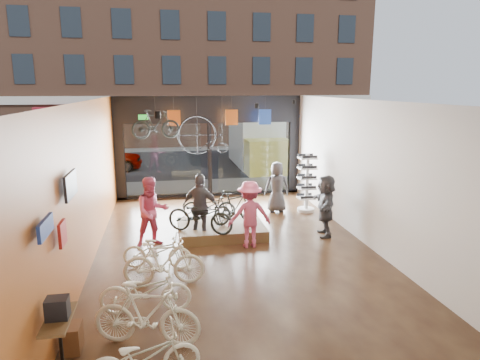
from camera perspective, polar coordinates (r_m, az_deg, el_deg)
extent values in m
cube|color=black|center=(11.02, -0.49, -9.74)|extent=(7.00, 12.00, 0.04)
cube|color=black|center=(10.22, -0.53, 10.63)|extent=(7.00, 12.00, 0.04)
cube|color=#B35622|center=(10.47, -19.86, -0.68)|extent=(0.04, 12.00, 3.80)
cube|color=beige|center=(11.57, 16.94, 0.71)|extent=(0.04, 12.00, 3.80)
cube|color=beige|center=(4.93, 11.86, -14.69)|extent=(7.00, 0.04, 3.80)
cube|color=#198C26|center=(16.00, -12.77, 8.17)|extent=(0.35, 0.06, 0.18)
cube|color=black|center=(25.47, -6.24, 2.90)|extent=(30.00, 18.00, 0.02)
cube|color=slate|center=(17.83, -4.43, -0.90)|extent=(30.00, 2.40, 0.12)
cube|color=slate|center=(29.40, -6.81, 4.28)|extent=(30.00, 2.00, 0.12)
cube|color=brown|center=(31.75, -7.44, 17.40)|extent=(26.00, 5.00, 14.00)
imported|color=gray|center=(22.55, -18.04, 2.92)|extent=(3.99, 1.61, 1.36)
imported|color=silver|center=(6.60, -12.71, -22.08)|extent=(1.66, 0.77, 0.84)
imported|color=silver|center=(7.36, -12.33, -17.13)|extent=(1.85, 1.00, 1.07)
imported|color=silver|center=(8.33, -12.48, -14.20)|extent=(1.70, 0.66, 0.88)
imported|color=silver|center=(9.30, -10.12, -10.70)|extent=(1.73, 0.58, 1.02)
imported|color=silver|center=(10.14, -10.99, -9.31)|extent=(1.70, 0.94, 0.85)
cube|color=brown|center=(12.29, -2.54, -6.55)|extent=(2.40, 1.80, 0.30)
imported|color=black|center=(11.44, -5.33, -4.70)|extent=(1.93, 1.43, 0.97)
imported|color=black|center=(12.21, -0.64, -3.68)|extent=(1.54, 1.07, 0.91)
imported|color=black|center=(12.63, -4.14, -3.40)|extent=(1.62, 0.83, 0.81)
imported|color=#CC4C72|center=(11.45, -11.63, -4.16)|extent=(1.06, 0.93, 1.84)
imported|color=#3F3F44|center=(11.67, -5.25, -3.66)|extent=(1.16, 0.91, 1.84)
imported|color=#CC4C72|center=(11.13, 1.29, -4.60)|extent=(1.16, 0.70, 1.76)
imported|color=#3F3F44|center=(14.32, 4.94, -0.94)|extent=(0.87, 0.60, 1.70)
imported|color=#3F3F44|center=(12.21, 11.34, -3.37)|extent=(0.85, 1.69, 1.74)
imported|color=black|center=(14.32, -11.18, 7.29)|extent=(1.64, 0.73, 0.95)
cube|color=#CC5919|center=(15.31, -8.80, 8.16)|extent=(0.45, 0.03, 0.55)
cube|color=#CC5919|center=(15.50, -1.13, 8.35)|extent=(0.45, 0.03, 0.55)
cube|color=#1E3F99|center=(15.75, 3.35, 8.39)|extent=(0.45, 0.03, 0.55)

